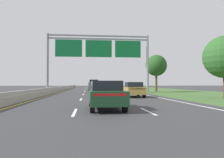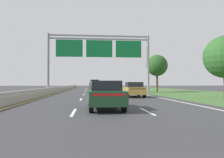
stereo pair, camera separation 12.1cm
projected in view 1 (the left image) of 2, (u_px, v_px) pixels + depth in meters
The scene contains 10 objects.
ground_plane at pixel (96, 92), 35.50m from camera, with size 220.00×220.00×0.00m, color #333335.
lane_striping at pixel (96, 92), 35.04m from camera, with size 11.96×106.00×0.01m.
grass_verge_right at pixel (180, 92), 36.96m from camera, with size 14.00×110.00×0.02m, color #3D602D.
median_barrier_concrete at pixel (54, 90), 34.81m from camera, with size 0.60×110.00×0.85m.
overhead_sign_gantry at pixel (99, 51), 32.58m from camera, with size 15.06×0.42×8.67m.
pickup_truck_grey at pixel (94, 85), 44.36m from camera, with size 2.15×5.45×2.20m.
car_darkgreen_centre_lane_sedan at pixel (106, 94), 12.34m from camera, with size 1.88×4.42×1.57m.
car_gold_right_lane_sedan at pixel (134, 89), 23.45m from camera, with size 1.94×4.45×1.57m.
car_blue_centre_lane_sedan at pixel (97, 87), 36.25m from camera, with size 1.86×4.42×1.57m.
roadside_tree_mid at pixel (156, 66), 38.06m from camera, with size 3.64×3.64×6.34m.
Camera 1 is at (-1.17, -0.61, 1.42)m, focal length 35.63 mm.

